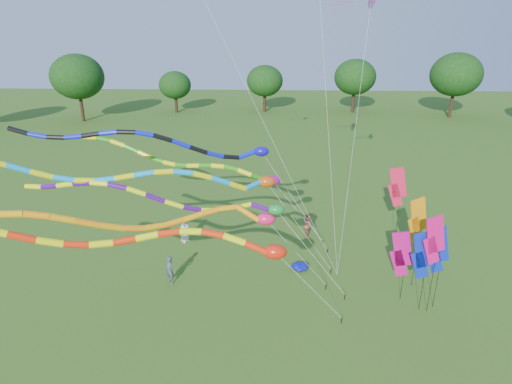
{
  "coord_description": "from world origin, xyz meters",
  "views": [
    {
      "loc": [
        -1.05,
        -16.26,
        12.85
      ],
      "look_at": [
        -1.96,
        4.63,
        4.8
      ],
      "focal_mm": 30.0,
      "sensor_mm": 36.0,
      "label": 1
    }
  ],
  "objects_px": {
    "blue_nylon_heap": "(295,269)",
    "person_a": "(185,230)",
    "person_b": "(170,270)",
    "person_c": "(308,225)",
    "tube_kite_red": "(158,241)",
    "tube_kite_orange": "(165,219)"
  },
  "relations": [
    {
      "from": "person_b",
      "to": "person_c",
      "type": "xyz_separation_m",
      "value": [
        7.78,
        5.85,
        0.01
      ]
    },
    {
      "from": "tube_kite_orange",
      "to": "person_c",
      "type": "xyz_separation_m",
      "value": [
        6.87,
        9.14,
        -4.52
      ]
    },
    {
      "from": "person_b",
      "to": "person_c",
      "type": "bearing_deg",
      "value": 81.32
    },
    {
      "from": "person_a",
      "to": "person_c",
      "type": "xyz_separation_m",
      "value": [
        7.93,
        1.07,
        -0.01
      ]
    },
    {
      "from": "tube_kite_red",
      "to": "person_c",
      "type": "bearing_deg",
      "value": 46.13
    },
    {
      "from": "tube_kite_red",
      "to": "blue_nylon_heap",
      "type": "distance_m",
      "value": 9.31
    },
    {
      "from": "person_a",
      "to": "person_b",
      "type": "bearing_deg",
      "value": -135.99
    },
    {
      "from": "blue_nylon_heap",
      "to": "person_b",
      "type": "height_order",
      "value": "person_b"
    },
    {
      "from": "tube_kite_red",
      "to": "person_a",
      "type": "bearing_deg",
      "value": 86.88
    },
    {
      "from": "tube_kite_red",
      "to": "blue_nylon_heap",
      "type": "height_order",
      "value": "tube_kite_red"
    },
    {
      "from": "blue_nylon_heap",
      "to": "person_a",
      "type": "bearing_deg",
      "value": 153.53
    },
    {
      "from": "blue_nylon_heap",
      "to": "tube_kite_orange",
      "type": "bearing_deg",
      "value": -141.36
    },
    {
      "from": "tube_kite_red",
      "to": "person_b",
      "type": "height_order",
      "value": "tube_kite_red"
    },
    {
      "from": "tube_kite_red",
      "to": "person_c",
      "type": "xyz_separation_m",
      "value": [
        6.98,
        10.07,
        -3.95
      ]
    },
    {
      "from": "tube_kite_orange",
      "to": "person_a",
      "type": "height_order",
      "value": "tube_kite_orange"
    },
    {
      "from": "person_a",
      "to": "person_c",
      "type": "bearing_deg",
      "value": -40.1
    },
    {
      "from": "tube_kite_red",
      "to": "blue_nylon_heap",
      "type": "bearing_deg",
      "value": 34.12
    },
    {
      "from": "tube_kite_red",
      "to": "person_b",
      "type": "xyz_separation_m",
      "value": [
        -0.8,
        4.22,
        -3.95
      ]
    },
    {
      "from": "tube_kite_red",
      "to": "tube_kite_orange",
      "type": "xyz_separation_m",
      "value": [
        0.11,
        0.93,
        0.57
      ]
    },
    {
      "from": "tube_kite_red",
      "to": "tube_kite_orange",
      "type": "distance_m",
      "value": 1.1
    },
    {
      "from": "tube_kite_orange",
      "to": "person_c",
      "type": "relative_size",
      "value": 8.83
    },
    {
      "from": "blue_nylon_heap",
      "to": "person_c",
      "type": "height_order",
      "value": "person_c"
    }
  ]
}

